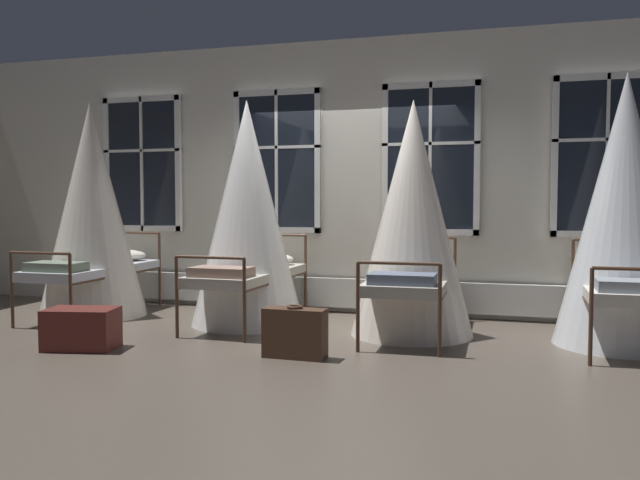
{
  "coord_description": "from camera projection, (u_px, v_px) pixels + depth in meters",
  "views": [
    {
      "loc": [
        2.0,
        -6.98,
        1.39
      ],
      "look_at": [
        -0.07,
        -0.07,
        0.96
      ],
      "focal_mm": 37.63,
      "sensor_mm": 36.0,
      "label": 1
    }
  ],
  "objects": [
    {
      "name": "ground",
      "position": [
        328.0,
        328.0,
        7.33
      ],
      "size": [
        20.25,
        20.25,
        0.0
      ],
      "primitive_type": "plane",
      "color": "brown"
    },
    {
      "name": "back_wall_with_windows",
      "position": [
        353.0,
        177.0,
        8.28
      ],
      "size": [
        11.12,
        0.1,
        3.36
      ],
      "primitive_type": "cube",
      "color": "beige",
      "rests_on": "ground"
    },
    {
      "name": "window_bank",
      "position": [
        351.0,
        223.0,
        8.2
      ],
      "size": [
        6.93,
        0.1,
        2.7
      ],
      "color": "black",
      "rests_on": "ground"
    },
    {
      "name": "cot_first",
      "position": [
        92.0,
        213.0,
        8.02
      ],
      "size": [
        1.26,
        1.92,
        2.56
      ],
      "rotation": [
        0.0,
        0.0,
        1.59
      ],
      "color": "#4C3323",
      "rests_on": "ground"
    },
    {
      "name": "cot_second",
      "position": [
        247.0,
        216.0,
        7.49
      ],
      "size": [
        1.26,
        1.91,
        2.51
      ],
      "rotation": [
        0.0,
        0.0,
        1.56
      ],
      "color": "#4C3323",
      "rests_on": "ground"
    },
    {
      "name": "cot_third",
      "position": [
        412.0,
        221.0,
        6.89
      ],
      "size": [
        1.26,
        1.92,
        2.42
      ],
      "rotation": [
        0.0,
        0.0,
        1.6
      ],
      "color": "#4C3323",
      "rests_on": "ground"
    },
    {
      "name": "cot_fourth",
      "position": [
        624.0,
        214.0,
        6.36
      ],
      "size": [
        1.26,
        1.91,
        2.6
      ],
      "rotation": [
        0.0,
        0.0,
        1.58
      ],
      "color": "#4C3323",
      "rests_on": "ground"
    },
    {
      "name": "suitcase_dark",
      "position": [
        295.0,
        333.0,
        5.91
      ],
      "size": [
        0.57,
        0.23,
        0.47
      ],
      "rotation": [
        0.0,
        0.0,
        -0.03
      ],
      "color": "#472D1E",
      "rests_on": "ground"
    },
    {
      "name": "travel_trunk",
      "position": [
        81.0,
        329.0,
        6.27
      ],
      "size": [
        0.71,
        0.52,
        0.38
      ],
      "primitive_type": "cube",
      "rotation": [
        0.0,
        0.0,
        0.21
      ],
      "color": "#5B231E",
      "rests_on": "ground"
    }
  ]
}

